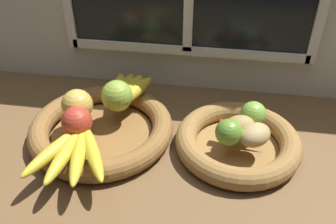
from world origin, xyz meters
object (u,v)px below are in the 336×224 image
object	(u,v)px
fruit_bowl_left	(102,128)
fruit_bowl_right	(238,142)
lime_far	(253,114)
chili_pepper	(247,128)
banana_bunch_back	(127,91)
apple_green_back	(117,96)
apple_golden_left	(77,105)
potato_large	(240,125)
apple_red_front	(77,122)
potato_small	(255,135)
lime_near	(229,132)
banana_bunch_front	(73,151)

from	to	relation	value
fruit_bowl_left	fruit_bowl_right	distance (cm)	31.89
lime_far	chili_pepper	size ratio (longest dim) A/B	0.47
fruit_bowl_right	banana_bunch_back	xyz separation A→B (cm)	(-28.20, 10.65, 4.22)
fruit_bowl_right	apple_green_back	distance (cm)	30.06
apple_green_back	chili_pepper	distance (cm)	31.11
apple_golden_left	potato_large	world-z (taller)	apple_golden_left
fruit_bowl_left	apple_red_front	world-z (taller)	apple_red_front
banana_bunch_back	potato_large	world-z (taller)	potato_large
apple_green_back	potato_large	world-z (taller)	apple_green_back
apple_green_back	lime_far	world-z (taller)	apple_green_back
fruit_bowl_right	lime_far	distance (cm)	7.21
potato_small	potato_large	bearing A→B (deg)	135.00
fruit_bowl_left	apple_green_back	xyz separation A→B (cm)	(2.92, 4.95, 6.37)
fruit_bowl_right	lime_near	distance (cm)	7.06
apple_red_front	apple_golden_left	xyz separation A→B (cm)	(-2.06, 5.84, 0.25)
fruit_bowl_right	apple_golden_left	distance (cm)	37.58
apple_green_back	banana_bunch_back	distance (cm)	6.13
fruit_bowl_left	potato_small	world-z (taller)	potato_small
fruit_bowl_left	lime_far	size ratio (longest dim) A/B	5.84
lime_near	lime_far	bearing A→B (deg)	54.16
apple_golden_left	potato_large	distance (cm)	37.09
banana_bunch_back	lime_far	world-z (taller)	lime_far
potato_small	chili_pepper	distance (cm)	4.25
potato_small	lime_near	bearing A→B (deg)	-173.33
lime_far	apple_golden_left	bearing A→B (deg)	-174.98
banana_bunch_back	lime_far	distance (cm)	31.87
apple_red_front	chili_pepper	bearing A→B (deg)	9.97
banana_bunch_back	lime_far	size ratio (longest dim) A/B	2.85
fruit_bowl_left	potato_large	xyz separation A→B (cm)	(31.89, 0.00, 4.79)
apple_green_back	potato_large	xyz separation A→B (cm)	(28.96, -4.95, -1.57)
apple_green_back	potato_small	world-z (taller)	apple_green_back
fruit_bowl_left	apple_red_front	bearing A→B (deg)	-118.93
fruit_bowl_left	potato_large	distance (cm)	32.24
fruit_bowl_right	potato_small	xyz separation A→B (cm)	(3.05, -3.05, 4.88)
apple_red_front	lime_near	bearing A→B (deg)	3.45
apple_red_front	lime_far	size ratio (longest dim) A/B	1.16
apple_golden_left	lime_near	distance (cm)	34.83
apple_golden_left	lime_far	xyz separation A→B (cm)	(39.94, 3.51, -0.70)
chili_pepper	potato_large	bearing A→B (deg)	-148.46
apple_red_front	lime_near	world-z (taller)	apple_red_front
banana_bunch_back	potato_small	world-z (taller)	potato_small
apple_golden_left	potato_large	xyz separation A→B (cm)	(37.07, -0.19, -1.41)
chili_pepper	banana_bunch_front	bearing A→B (deg)	-152.17
apple_golden_left	potato_small	xyz separation A→B (cm)	(40.12, -3.23, -1.31)
fruit_bowl_right	potato_small	bearing A→B (deg)	-45.00
potato_small	lime_near	size ratio (longest dim) A/B	1.29
banana_bunch_back	potato_large	xyz separation A→B (cm)	(28.20, -10.65, 0.56)
apple_green_back	apple_golden_left	xyz separation A→B (cm)	(-8.11, -4.77, -0.17)
fruit_bowl_left	banana_bunch_back	world-z (taller)	banana_bunch_back
apple_golden_left	lime_near	world-z (taller)	apple_golden_left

